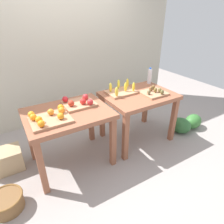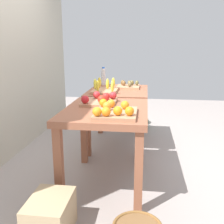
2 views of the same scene
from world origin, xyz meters
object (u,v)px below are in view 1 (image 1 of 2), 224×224
Objects in this scene: watermelon_pile at (187,123)px; wicker_basket at (7,202)px; display_table_right at (138,101)px; kiwi_bin at (154,92)px; cardboard_produce_box at (6,160)px; orange_bin at (49,118)px; banana_crate at (122,90)px; water_bottle at (150,76)px; apple_bin at (79,103)px; display_table_left at (68,120)px.

watermelon_pile is 1.97× the size of wicker_basket.
display_table_right is at bearing 9.96° from wicker_basket.
cardboard_produce_box is (-2.12, 0.43, -0.68)m from kiwi_bin.
watermelon_pile is at bearing -4.20° from orange_bin.
banana_crate is at bearing 141.95° from display_table_right.
display_table_right is 2.60× the size of cardboard_produce_box.
water_bottle is at bearing 10.58° from banana_crate.
wicker_basket is at bearing -157.40° from apple_bin.
display_table_left is at bearing 21.85° from wicker_basket.
apple_bin is at bearing -174.90° from banana_crate.
display_table_right is 2.92× the size of wicker_basket.
kiwi_bin is at bearing -36.28° from banana_crate.
display_table_left is at bearing 24.34° from orange_bin.
watermelon_pile is (0.72, -0.15, -0.69)m from kiwi_bin.
water_bottle is (0.65, 0.12, 0.09)m from banana_crate.
water_bottle reaches higher than orange_bin.
display_table_right is 0.58m from water_bottle.
display_table_right is 2.36× the size of banana_crate.
display_table_left is 1.01m from cardboard_produce_box.
display_table_left is at bearing 172.22° from watermelon_pile.
cardboard_produce_box is (-0.57, 0.41, -0.69)m from orange_bin.
watermelon_pile is at bearing -11.77° from kiwi_bin.
cardboard_produce_box reaches higher than watermelon_pile.
apple_bin is 1.11× the size of kiwi_bin.
apple_bin is at bearing 22.60° from wicker_basket.
cardboard_produce_box is (-1.73, 0.14, -0.69)m from banana_crate.
kiwi_bin reaches higher than cardboard_produce_box.
water_bottle is at bearing 58.00° from kiwi_bin.
banana_crate is at bearing 5.10° from apple_bin.
watermelon_pile is at bearing -16.95° from display_table_right.
banana_crate reaches higher than apple_bin.
banana_crate reaches higher than cardboard_produce_box.
wicker_basket is at bearing -170.04° from display_table_right.
apple_bin reaches higher than watermelon_pile.
wicker_basket is 0.89× the size of cardboard_produce_box.
watermelon_pile is (0.47, -0.56, -0.79)m from water_bottle.
banana_crate is at bearing 15.93° from wicker_basket.
banana_crate is 0.48m from kiwi_bin.
display_table_right is at bearing 4.63° from orange_bin.
orange_bin is at bearing -166.85° from banana_crate.
cardboard_produce_box is at bearing 144.13° from orange_bin.
display_table_left is 2.92× the size of wicker_basket.
orange_bin reaches higher than watermelon_pile.
display_table_left is at bearing 174.47° from kiwi_bin.
orange_bin is 0.49m from apple_bin.
orange_bin is at bearing -167.76° from water_bottle.
orange_bin is 1.19m from banana_crate.
apple_bin is 1.12× the size of wicker_basket.
apple_bin is at bearing -11.37° from cardboard_produce_box.
display_table_right reaches higher than watermelon_pile.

